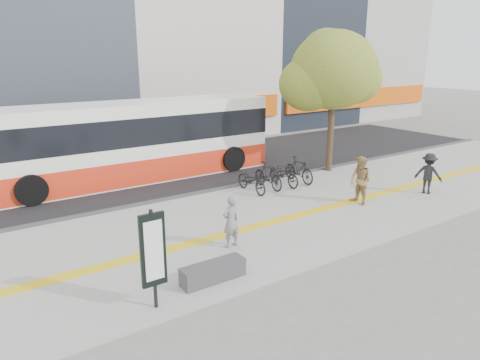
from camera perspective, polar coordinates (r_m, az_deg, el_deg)
ground at (r=13.14m, az=3.63°, el=-7.86°), size 120.00×120.00×0.00m
sidewalk at (r=14.23m, az=-0.10°, el=-5.73°), size 40.00×7.00×0.08m
tactile_strip at (r=13.84m, az=1.08°, el=-6.18°), size 40.00×0.45×0.01m
street at (r=20.56m, az=-11.99°, el=0.72°), size 40.00×8.00×0.06m
curb at (r=17.06m, az=-6.76°, el=-2.03°), size 40.00×0.25×0.14m
bench at (r=10.78m, az=-3.47°, el=-11.65°), size 1.60×0.45×0.45m
signboard at (r=9.42m, az=-11.06°, el=-8.99°), size 0.55×0.10×2.20m
street_tree at (r=20.45m, az=11.63°, el=13.41°), size 4.40×3.80×6.31m
bus at (r=19.50m, az=-13.68°, el=4.55°), size 12.32×2.92×3.28m
bicycle_row at (r=17.95m, az=4.57°, el=0.65°), size 3.04×1.84×1.06m
seated_woman at (r=12.33m, az=-1.18°, el=-5.34°), size 0.57×0.40×1.48m
pedestrian_tan at (r=16.34m, az=15.16°, el=-0.07°), size 0.73×0.90×1.74m
pedestrian_dark at (r=18.51m, az=22.98°, el=0.78°), size 0.90×1.15×1.57m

